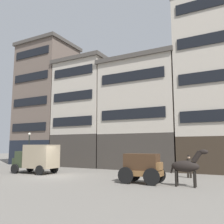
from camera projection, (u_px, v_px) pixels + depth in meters
name	position (u px, v px, depth m)	size (l,w,h in m)	color
ground_plane	(55.00, 176.00, 20.33)	(120.00, 120.00, 0.00)	slate
building_far_left	(46.00, 103.00, 36.09)	(7.78, 6.82, 17.65)	black
building_center_left	(87.00, 113.00, 32.44)	(7.33, 6.82, 13.69)	#38332D
building_center_right	(143.00, 113.00, 28.66)	(9.15, 6.82, 12.52)	#38332D
building_far_right	(213.00, 80.00, 25.41)	(7.18, 6.82, 18.44)	#33281E
cargo_wagon	(142.00, 166.00, 16.61)	(2.94, 1.58, 1.98)	brown
draft_horse	(187.00, 166.00, 15.25)	(2.35, 0.64, 2.30)	black
delivery_truck_near	(36.00, 158.00, 22.74)	(4.40, 2.24, 2.62)	#2D3823
pedestrian_officer	(189.00, 165.00, 19.45)	(0.51, 0.51, 1.79)	black
streetlamp_curbside	(29.00, 145.00, 29.70)	(0.32, 0.32, 4.12)	black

